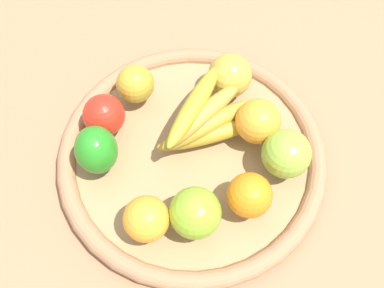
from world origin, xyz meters
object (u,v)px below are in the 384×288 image
object	(u,v)px
orange_0	(258,121)
orange_2	(250,195)
apple_2	(230,76)
apple_1	(195,213)
apple_4	(135,84)
orange_1	(146,219)
apple_0	(104,115)
bell_pepper	(96,150)
banana_bunch	(204,121)
apple_3	(286,154)

from	to	relation	value
orange_0	orange_2	xyz separation A→B (m)	(0.09, 0.09, -0.00)
apple_2	apple_1	xyz separation A→B (m)	(0.20, 0.17, 0.00)
orange_0	apple_2	distance (m)	0.10
apple_4	orange_2	bearing A→B (deg)	95.63
orange_2	apple_1	bearing A→B (deg)	-16.22
orange_2	orange_1	bearing A→B (deg)	-22.33
orange_2	apple_0	bearing A→B (deg)	-67.56
apple_4	bell_pepper	xyz separation A→B (m)	(0.12, 0.08, 0.01)
banana_bunch	apple_1	xyz separation A→B (m)	(0.11, 0.12, 0.00)
bell_pepper	orange_0	bearing A→B (deg)	89.80
apple_2	bell_pepper	bearing A→B (deg)	-1.56
apple_1	banana_bunch	bearing A→B (deg)	-131.06
orange_0	orange_1	xyz separation A→B (m)	(0.24, 0.03, -0.00)
apple_2	apple_3	xyz separation A→B (m)	(0.02, 0.17, 0.00)
apple_2	apple_1	size ratio (longest dim) A/B	0.99
apple_2	apple_3	world-z (taller)	apple_3
apple_1	orange_2	distance (m)	0.09
apple_1	apple_0	bearing A→B (deg)	-84.81
apple_4	orange_1	size ratio (longest dim) A/B	0.95
orange_0	apple_3	world-z (taller)	apple_3
bell_pepper	banana_bunch	bearing A→B (deg)	96.39
banana_bunch	orange_2	world-z (taller)	banana_bunch
apple_4	apple_0	bearing A→B (deg)	17.72
apple_1	apple_3	xyz separation A→B (m)	(-0.17, 0.01, 0.00)
apple_2	orange_2	world-z (taller)	apple_2
apple_0	bell_pepper	size ratio (longest dim) A/B	0.83
orange_2	apple_3	xyz separation A→B (m)	(-0.09, -0.02, 0.00)
banana_bunch	apple_1	size ratio (longest dim) A/B	2.34
apple_1	apple_3	distance (m)	0.17
banana_bunch	orange_2	bearing A→B (deg)	81.34
banana_bunch	orange_1	bearing A→B (deg)	26.95
bell_pepper	orange_2	world-z (taller)	bell_pepper
apple_1	orange_0	bearing A→B (deg)	-159.15
bell_pepper	orange_2	xyz separation A→B (m)	(-0.15, 0.20, -0.01)
banana_bunch	apple_2	size ratio (longest dim) A/B	2.37
bell_pepper	apple_2	world-z (taller)	bell_pepper
bell_pepper	apple_2	size ratio (longest dim) A/B	1.10
apple_2	apple_3	size ratio (longest dim) A/B	0.98
orange_0	orange_2	size ratio (longest dim) A/B	1.08
bell_pepper	orange_1	bearing A→B (deg)	24.65
banana_bunch	apple_4	world-z (taller)	banana_bunch
banana_bunch	apple_1	distance (m)	0.16
apple_1	apple_3	size ratio (longest dim) A/B	0.99
orange_0	bell_pepper	distance (m)	0.26
apple_0	apple_1	distance (m)	0.23
orange_0	apple_1	xyz separation A→B (m)	(0.18, 0.07, 0.00)
bell_pepper	apple_2	xyz separation A→B (m)	(-0.26, 0.01, -0.00)
apple_1	apple_2	bearing A→B (deg)	-139.65
apple_4	orange_2	distance (m)	0.28
banana_bunch	apple_0	distance (m)	0.17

